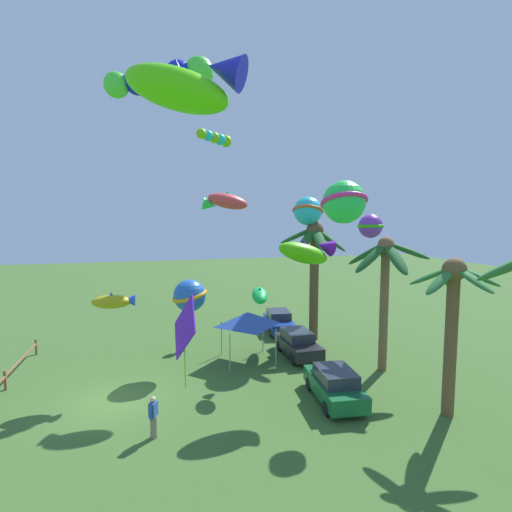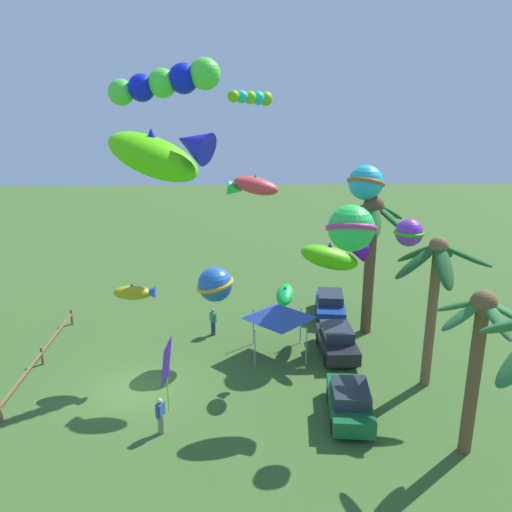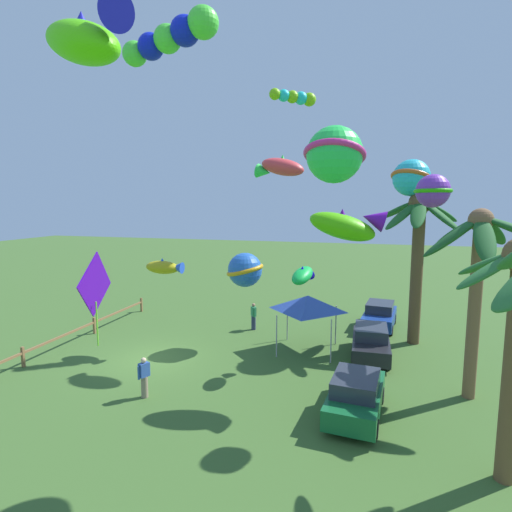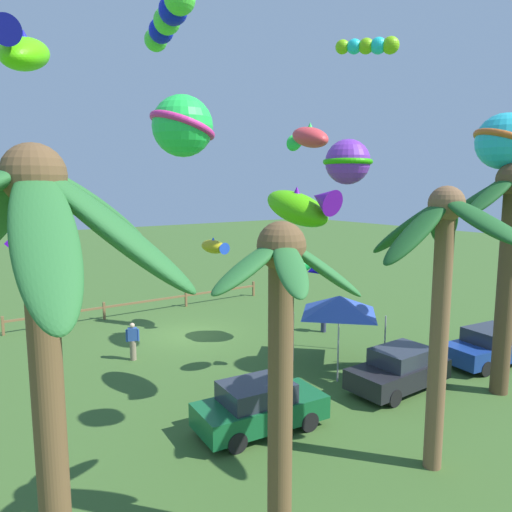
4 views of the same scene
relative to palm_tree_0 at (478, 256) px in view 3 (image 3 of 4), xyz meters
The scene contains 22 objects.
ground_plane 14.79m from the palm_tree_0, 89.95° to the right, with size 120.00×120.00×0.00m, color #3D6028.
palm_tree_0 is the anchor object (origin of this frame).
palm_tree_1 6.09m from the palm_tree_0, 166.05° to the right, with size 4.73×4.43×8.03m.
rail_fence 19.50m from the palm_tree_0, 90.17° to the right, with size 14.97×0.12×0.95m.
parked_car_0 9.99m from the palm_tree_0, 158.94° to the right, with size 4.08×2.16×1.51m.
parked_car_1 6.77m from the palm_tree_0, 131.05° to the right, with size 3.93×1.79×1.51m.
parked_car_2 6.80m from the palm_tree_0, 58.08° to the right, with size 4.05×2.07×1.51m.
spectator_0 13.34m from the palm_tree_0, 73.95° to the right, with size 0.51×0.37×1.59m.
spectator_1 12.70m from the palm_tree_0, 119.10° to the right, with size 0.47×0.40×1.59m.
festival_tent 8.06m from the palm_tree_0, 115.50° to the right, with size 2.86×2.86×2.85m.
kite_fish_0 14.48m from the palm_tree_0, 56.92° to the right, with size 2.68×3.60×1.90m.
kite_ball_1 7.07m from the palm_tree_0, 161.99° to the right, with size 2.81×2.83×1.88m.
kite_tube_2 14.06m from the palm_tree_0, 80.94° to the right, with size 1.48×4.17×1.69m.
kite_ball_3 3.37m from the palm_tree_0, 51.45° to the right, with size 1.69×1.69×1.13m.
kite_fish_4 4.92m from the palm_tree_0, 82.96° to the right, with size 1.40×3.05×1.58m.
kite_ball_5 7.48m from the palm_tree_0, 47.34° to the right, with size 1.95×1.97×1.61m.
kite_fish_6 6.84m from the palm_tree_0, 98.56° to the right, with size 1.94×1.09×0.98m.
kite_ball_7 10.61m from the palm_tree_0, 107.48° to the right, with size 2.15×2.14×1.77m.
kite_tube_8 12.57m from the palm_tree_0, 126.34° to the right, with size 1.81×2.34×0.79m.
kite_fish_9 9.27m from the palm_tree_0, 107.92° to the right, with size 1.46×2.62×1.20m.
kite_fish_10 13.91m from the palm_tree_0, 96.45° to the right, with size 0.91×2.02×0.83m.
kite_diamond_11 13.22m from the palm_tree_0, 57.00° to the right, with size 1.90×0.47×2.68m.
Camera 3 is at (16.42, 9.89, 7.44)m, focal length 28.33 mm.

